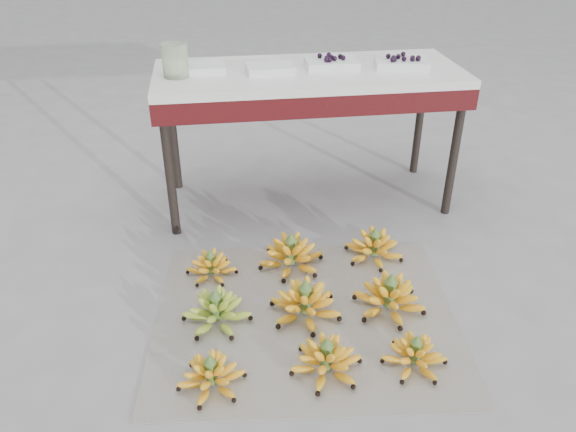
{
  "coord_description": "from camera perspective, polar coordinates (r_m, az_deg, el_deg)",
  "views": [
    {
      "loc": [
        -0.39,
        -1.76,
        1.56
      ],
      "look_at": [
        -0.08,
        0.36,
        0.3
      ],
      "focal_mm": 35.0,
      "sensor_mm": 36.0,
      "label": 1
    }
  ],
  "objects": [
    {
      "name": "ground",
      "position": [
        2.38,
        3.14,
        -10.5
      ],
      "size": [
        60.0,
        60.0,
        0.0
      ],
      "primitive_type": "plane",
      "color": "gray",
      "rests_on": "ground"
    },
    {
      "name": "bunch_mid_right",
      "position": [
        2.42,
        10.26,
        -8.11
      ],
      "size": [
        0.4,
        0.4,
        0.18
      ],
      "rotation": [
        0.0,
        0.0,
        0.43
      ],
      "color": "yellow",
      "rests_on": "newspaper_mat"
    },
    {
      "name": "bunch_mid_center",
      "position": [
        2.36,
        1.76,
        -8.85
      ],
      "size": [
        0.35,
        0.35,
        0.18
      ],
      "rotation": [
        0.0,
        0.0,
        0.18
      ],
      "color": "yellow",
      "rests_on": "newspaper_mat"
    },
    {
      "name": "bunch_front_center",
      "position": [
        2.13,
        3.92,
        -14.37
      ],
      "size": [
        0.35,
        0.35,
        0.16
      ],
      "rotation": [
        0.0,
        0.0,
        -0.41
      ],
      "color": "yellow",
      "rests_on": "newspaper_mat"
    },
    {
      "name": "tray_left",
      "position": [
        2.9,
        -1.86,
        14.74
      ],
      "size": [
        0.24,
        0.18,
        0.04
      ],
      "color": "silver",
      "rests_on": "vendor_table"
    },
    {
      "name": "bunch_front_right",
      "position": [
        2.2,
        12.74,
        -13.63
      ],
      "size": [
        0.31,
        0.31,
        0.15
      ],
      "rotation": [
        0.0,
        0.0,
        0.36
      ],
      "color": "yellow",
      "rests_on": "newspaper_mat"
    },
    {
      "name": "bunch_back_center",
      "position": [
        2.64,
        0.32,
        -3.99
      ],
      "size": [
        0.34,
        0.34,
        0.19
      ],
      "rotation": [
        0.0,
        0.0,
        -0.13
      ],
      "color": "yellow",
      "rests_on": "newspaper_mat"
    },
    {
      "name": "tray_far_left",
      "position": [
        2.95,
        -8.7,
        14.63
      ],
      "size": [
        0.23,
        0.17,
        0.04
      ],
      "color": "silver",
      "rests_on": "vendor_table"
    },
    {
      "name": "bunch_back_right",
      "position": [
        2.73,
        8.73,
        -3.15
      ],
      "size": [
        0.34,
        0.34,
        0.17
      ],
      "rotation": [
        0.0,
        0.0,
        0.28
      ],
      "color": "yellow",
      "rests_on": "newspaper_mat"
    },
    {
      "name": "glass_jar",
      "position": [
        2.87,
        -11.39,
        15.25
      ],
      "size": [
        0.13,
        0.13,
        0.16
      ],
      "primitive_type": "cylinder",
      "rotation": [
        0.0,
        0.0,
        0.0
      ],
      "color": "beige",
      "rests_on": "vendor_table"
    },
    {
      "name": "tray_right",
      "position": [
        2.99,
        4.45,
        15.23
      ],
      "size": [
        0.27,
        0.2,
        0.07
      ],
      "color": "silver",
      "rests_on": "vendor_table"
    },
    {
      "name": "bunch_back_left",
      "position": [
        2.61,
        -7.78,
        -5.11
      ],
      "size": [
        0.28,
        0.28,
        0.14
      ],
      "rotation": [
        0.0,
        0.0,
        -0.28
      ],
      "color": "yellow",
      "rests_on": "newspaper_mat"
    },
    {
      "name": "tray_far_right",
      "position": [
        3.04,
        11.45,
        15.01
      ],
      "size": [
        0.3,
        0.24,
        0.07
      ],
      "color": "silver",
      "rests_on": "vendor_table"
    },
    {
      "name": "bunch_mid_left",
      "position": [
        2.34,
        -7.26,
        -9.54
      ],
      "size": [
        0.34,
        0.34,
        0.17
      ],
      "rotation": [
        0.0,
        0.0,
        -0.27
      ],
      "color": "olive",
      "rests_on": "newspaper_mat"
    },
    {
      "name": "bunch_front_left",
      "position": [
        2.1,
        -7.8,
        -15.73
      ],
      "size": [
        0.26,
        0.26,
        0.15
      ],
      "rotation": [
        0.0,
        0.0,
        -0.08
      ],
      "color": "yellow",
      "rests_on": "newspaper_mat"
    },
    {
      "name": "newspaper_mat",
      "position": [
        2.39,
        1.79,
        -10.14
      ],
      "size": [
        1.35,
        1.17,
        0.01
      ],
      "primitive_type": "cube",
      "rotation": [
        0.0,
        0.0,
        -0.1
      ],
      "color": "silver",
      "rests_on": "ground"
    },
    {
      "name": "vendor_table",
      "position": [
        2.99,
        2.1,
        13.07
      ],
      "size": [
        1.57,
        0.63,
        0.76
      ],
      "color": "black",
      "rests_on": "ground"
    }
  ]
}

